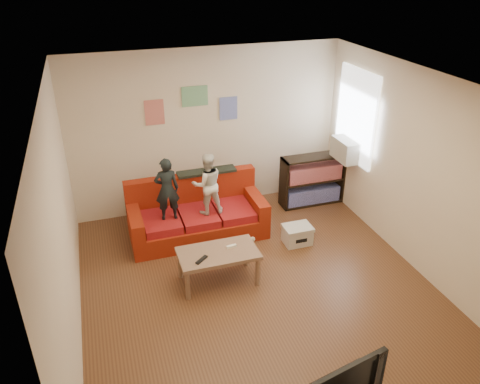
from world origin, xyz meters
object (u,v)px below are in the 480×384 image
object	(u,v)px
child_a	(167,189)
bookshelf	(312,182)
sofa	(197,215)
coffee_table	(218,256)
file_box	(297,235)
child_b	(207,184)

from	to	relation	value
child_a	bookshelf	distance (m)	2.70
sofa	coffee_table	size ratio (longest dim) A/B	1.98
sofa	coffee_table	xyz separation A→B (m)	(-0.01, -1.29, 0.10)
child_a	file_box	size ratio (longest dim) A/B	2.28
child_a	coffee_table	bearing A→B (deg)	116.08
coffee_table	file_box	xyz separation A→B (m)	(1.39, 0.52, -0.25)
child_a	bookshelf	bearing A→B (deg)	-164.25
child_b	coffee_table	distance (m)	1.24
sofa	child_b	xyz separation A→B (m)	(0.15, -0.17, 0.61)
sofa	coffee_table	bearing A→B (deg)	-90.45
child_a	child_b	bearing A→B (deg)	-175.45
coffee_table	bookshelf	world-z (taller)	bookshelf
sofa	child_a	bearing A→B (deg)	-159.29
child_a	child_b	size ratio (longest dim) A/B	1.01
sofa	child_a	size ratio (longest dim) A/B	2.14
child_a	file_box	xyz separation A→B (m)	(1.83, -0.60, -0.77)
coffee_table	bookshelf	size ratio (longest dim) A/B	0.94
child_b	coffee_table	xyz separation A→B (m)	(-0.16, -1.12, -0.51)
child_b	coffee_table	bearing A→B (deg)	81.05
coffee_table	file_box	distance (m)	1.51
bookshelf	child_a	bearing A→B (deg)	-168.80
sofa	child_b	size ratio (longest dim) A/B	2.17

